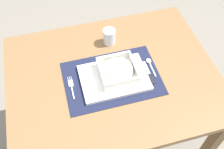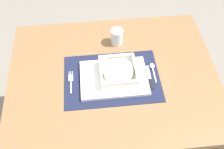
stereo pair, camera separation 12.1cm
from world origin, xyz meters
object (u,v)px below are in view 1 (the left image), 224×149
(porridge_bowl, at_px, (118,71))
(fork, at_px, (71,86))
(butter_knife, at_px, (149,74))
(dining_table, at_px, (113,87))
(drinking_glass, at_px, (109,37))
(spoon, at_px, (150,63))
(bread_knife, at_px, (142,70))

(porridge_bowl, xyz_separation_m, fork, (-0.22, 0.00, -0.03))
(butter_knife, bearing_deg, dining_table, 163.44)
(dining_table, distance_m, drinking_glass, 0.25)
(dining_table, relative_size, spoon, 8.68)
(bread_knife, bearing_deg, spoon, 31.51)
(spoon, height_order, bread_knife, spoon)
(porridge_bowl, height_order, bread_knife, porridge_bowl)
(dining_table, bearing_deg, drinking_glass, 79.16)
(spoon, bearing_deg, drinking_glass, 124.01)
(dining_table, distance_m, spoon, 0.22)
(spoon, height_order, butter_knife, spoon)
(porridge_bowl, bearing_deg, drinking_glass, 85.02)
(dining_table, height_order, drinking_glass, drinking_glass)
(bread_knife, distance_m, drinking_glass, 0.25)
(butter_knife, relative_size, drinking_glass, 1.66)
(fork, bearing_deg, butter_knife, -2.83)
(porridge_bowl, bearing_deg, spoon, 11.08)
(spoon, distance_m, bread_knife, 0.06)
(porridge_bowl, xyz_separation_m, butter_knife, (0.15, -0.03, -0.03))
(porridge_bowl, distance_m, drinking_glass, 0.22)
(porridge_bowl, bearing_deg, dining_table, 145.19)
(butter_knife, height_order, drinking_glass, drinking_glass)
(fork, height_order, spoon, spoon)
(drinking_glass, bearing_deg, fork, -136.88)
(bread_knife, xyz_separation_m, drinking_glass, (-0.10, 0.22, 0.03))
(fork, bearing_deg, bread_knife, 1.61)
(porridge_bowl, relative_size, bread_knife, 1.20)
(fork, distance_m, drinking_glass, 0.33)
(drinking_glass, bearing_deg, butter_knife, -63.63)
(dining_table, xyz_separation_m, butter_knife, (0.17, -0.04, 0.11))
(dining_table, height_order, butter_knife, butter_knife)
(bread_knife, bearing_deg, drinking_glass, 110.64)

